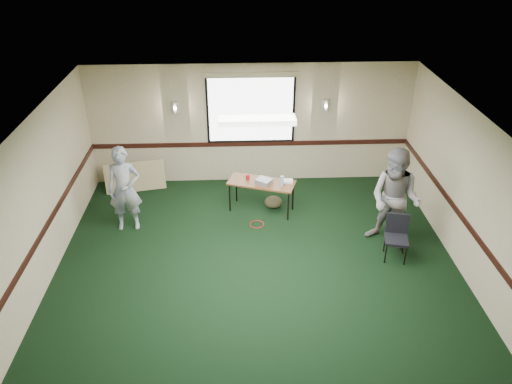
{
  "coord_description": "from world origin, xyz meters",
  "views": [
    {
      "loc": [
        -0.31,
        -6.17,
        5.48
      ],
      "look_at": [
        0.0,
        1.3,
        1.2
      ],
      "focal_mm": 35.0,
      "sensor_mm": 36.0,
      "label": 1
    }
  ],
  "objects_px": {
    "folding_table": "(262,184)",
    "person_right": "(395,200)",
    "conference_chair": "(397,233)",
    "projector": "(264,181)",
    "person_left": "(125,189)"
  },
  "relations": [
    {
      "from": "folding_table",
      "to": "person_right",
      "type": "xyz_separation_m",
      "value": [
        2.31,
        -1.28,
        0.34
      ]
    },
    {
      "from": "conference_chair",
      "to": "person_right",
      "type": "height_order",
      "value": "person_right"
    },
    {
      "from": "projector",
      "to": "person_right",
      "type": "distance_m",
      "value": 2.58
    },
    {
      "from": "conference_chair",
      "to": "person_left",
      "type": "distance_m",
      "value": 5.07
    },
    {
      "from": "projector",
      "to": "person_left",
      "type": "height_order",
      "value": "person_left"
    },
    {
      "from": "folding_table",
      "to": "person_right",
      "type": "distance_m",
      "value": 2.66
    },
    {
      "from": "person_right",
      "to": "person_left",
      "type": "bearing_deg",
      "value": -149.96
    },
    {
      "from": "conference_chair",
      "to": "person_left",
      "type": "bearing_deg",
      "value": 179.19
    },
    {
      "from": "folding_table",
      "to": "conference_chair",
      "type": "relative_size",
      "value": 1.75
    },
    {
      "from": "projector",
      "to": "person_right",
      "type": "relative_size",
      "value": 0.15
    },
    {
      "from": "conference_chair",
      "to": "person_left",
      "type": "xyz_separation_m",
      "value": [
        -4.93,
        1.13,
        0.37
      ]
    },
    {
      "from": "person_left",
      "to": "person_right",
      "type": "bearing_deg",
      "value": -13.61
    },
    {
      "from": "projector",
      "to": "conference_chair",
      "type": "xyz_separation_m",
      "value": [
        2.26,
        -1.58,
        -0.24
      ]
    },
    {
      "from": "projector",
      "to": "person_left",
      "type": "relative_size",
      "value": 0.17
    },
    {
      "from": "person_left",
      "to": "person_right",
      "type": "relative_size",
      "value": 0.89
    }
  ]
}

